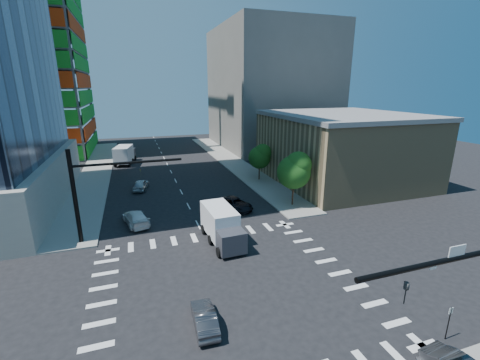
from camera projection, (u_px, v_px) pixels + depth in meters
name	position (u px, v px, depth m)	size (l,w,h in m)	color
ground	(230.00, 287.00, 24.05)	(160.00, 160.00, 0.00)	black
road_markings	(230.00, 287.00, 24.04)	(20.00, 20.00, 0.01)	silver
sidewalk_ne	(232.00, 161.00, 64.24)	(5.00, 60.00, 0.15)	gray
sidewalk_nw	(97.00, 172.00, 56.59)	(5.00, 60.00, 0.15)	gray
construction_building	(11.00, 35.00, 65.09)	(25.16, 34.50, 70.60)	slate
commercial_building	(341.00, 147.00, 50.23)	(20.50, 22.50, 10.60)	tan
bg_building_ne	(270.00, 89.00, 78.43)	(24.00, 30.00, 28.00)	#635F59
signal_mast_nw	(91.00, 187.00, 29.91)	(10.20, 0.40, 9.00)	black
tree_south	(295.00, 170.00, 39.25)	(4.16, 4.16, 6.82)	#382316
tree_north	(260.00, 156.00, 50.45)	(3.54, 3.52, 5.78)	#382316
no_parking_sign	(449.00, 320.00, 18.75)	(0.30, 0.06, 2.20)	black
car_nb_far	(236.00, 204.00, 39.21)	(2.33, 5.05, 1.40)	black
car_sb_near	(136.00, 218.00, 34.89)	(2.10, 5.16, 1.50)	white
car_sb_mid	(141.00, 185.00, 46.66)	(1.78, 4.42, 1.51)	#B7BBBF
car_sb_cross	(204.00, 318.00, 19.99)	(1.32, 3.80, 1.25)	#414145
box_truck_near	(223.00, 229.00, 30.48)	(3.00, 6.41, 3.30)	black
box_truck_far	(125.00, 156.00, 62.46)	(4.26, 7.25, 3.56)	black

